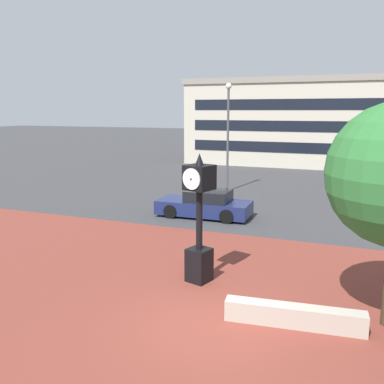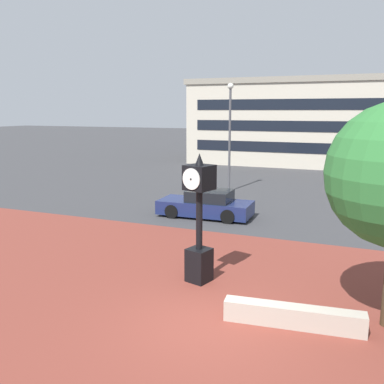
% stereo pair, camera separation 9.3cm
% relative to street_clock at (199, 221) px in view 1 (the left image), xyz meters
% --- Properties ---
extents(ground_plane, '(200.00, 200.00, 0.00)m').
position_rel_street_clock_xyz_m(ground_plane, '(1.24, -2.29, -1.83)').
color(ground_plane, '#38383A').
extents(plaza_brick_paving, '(44.00, 11.24, 0.01)m').
position_rel_street_clock_xyz_m(plaza_brick_paving, '(1.24, -0.66, -1.82)').
color(plaza_brick_paving, brown).
rests_on(plaza_brick_paving, ground).
extents(planter_wall, '(3.22, 0.74, 0.50)m').
position_rel_street_clock_xyz_m(planter_wall, '(2.98, -1.66, -1.58)').
color(planter_wall, '#ADA393').
rests_on(planter_wall, ground).
extents(street_clock, '(0.87, 0.90, 3.76)m').
position_rel_street_clock_xyz_m(street_clock, '(0.00, 0.00, 0.00)').
color(street_clock, black).
rests_on(street_clock, ground).
extents(car_street_near, '(4.39, 1.98, 1.28)m').
position_rel_street_clock_xyz_m(car_street_near, '(-2.44, 7.25, -1.25)').
color(car_street_near, navy).
rests_on(car_street_near, ground).
extents(civic_building, '(22.46, 13.22, 7.71)m').
position_rel_street_clock_xyz_m(civic_building, '(-0.13, 32.01, 2.04)').
color(civic_building, beige).
rests_on(civic_building, ground).
extents(street_lamp_post, '(0.36, 0.36, 6.51)m').
position_rel_street_clock_xyz_m(street_lamp_post, '(-3.35, 13.76, 2.17)').
color(street_lamp_post, '#4C4C51').
rests_on(street_lamp_post, ground).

